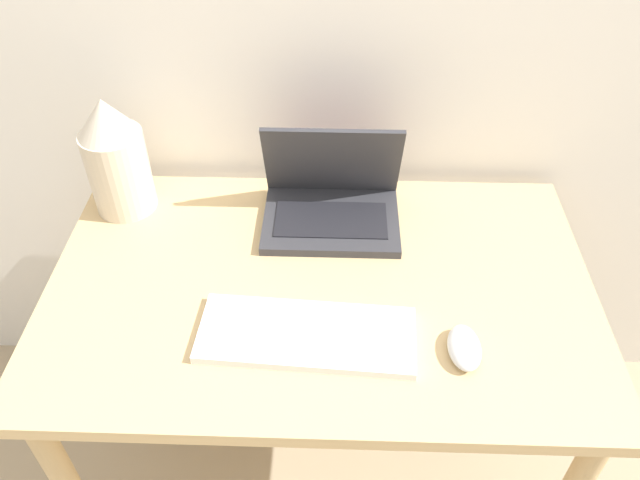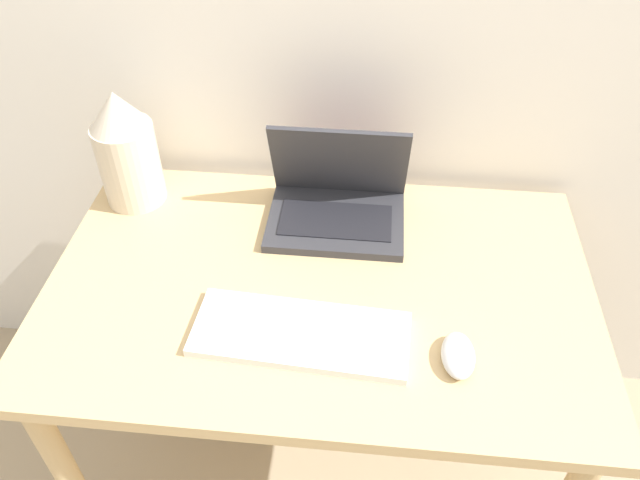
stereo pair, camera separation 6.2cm
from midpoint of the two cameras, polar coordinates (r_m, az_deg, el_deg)
The scene contains 5 objects.
desk at distance 1.37m, azimuth -1.30°, elevation -6.94°, with size 1.13×0.71×0.76m.
laptop at distance 1.41m, azimuth -0.20°, elevation 3.69°, with size 0.31×0.23×0.23m.
keyboard at distance 1.19m, azimuth -2.73°, elevation -8.68°, with size 0.42×0.18×0.02m.
mouse at distance 1.18m, azimuth 11.59°, elevation -9.65°, with size 0.06×0.11×0.03m.
vase at distance 1.48m, azimuth -19.35°, elevation 7.16°, with size 0.14×0.14×0.28m.
Camera 1 is at (0.03, -0.54, 1.69)m, focal length 35.00 mm.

